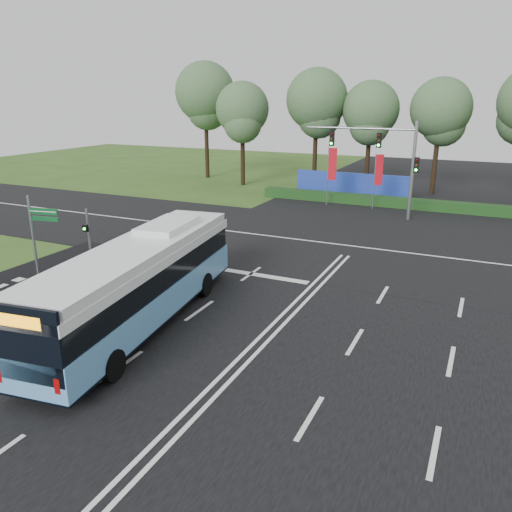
# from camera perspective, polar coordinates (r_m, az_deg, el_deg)

# --- Properties ---
(ground) EXTENTS (120.00, 120.00, 0.00)m
(ground) POSITION_cam_1_polar(r_m,az_deg,el_deg) (19.73, 1.83, -8.00)
(ground) COLOR #30531B
(ground) RESTS_ON ground
(road_main) EXTENTS (20.00, 120.00, 0.04)m
(road_main) POSITION_cam_1_polar(r_m,az_deg,el_deg) (19.73, 1.83, -7.95)
(road_main) COLOR black
(road_main) RESTS_ON ground
(road_cross) EXTENTS (120.00, 14.00, 0.05)m
(road_cross) POSITION_cam_1_polar(r_m,az_deg,el_deg) (30.43, 10.80, 1.10)
(road_cross) COLOR black
(road_cross) RESTS_ON ground
(kerb_strip) EXTENTS (0.25, 18.00, 0.12)m
(kerb_strip) POSITION_cam_1_polar(r_m,az_deg,el_deg) (23.27, -25.01, -5.47)
(kerb_strip) COLOR gray
(kerb_strip) RESTS_ON ground
(city_bus) EXTENTS (4.20, 12.57, 3.54)m
(city_bus) POSITION_cam_1_polar(r_m,az_deg,el_deg) (19.67, -13.18, -2.93)
(city_bus) COLOR #5C9BD5
(city_bus) RESTS_ON ground
(pedestrian_signal) EXTENTS (0.26, 0.41, 3.13)m
(pedestrian_signal) POSITION_cam_1_polar(r_m,az_deg,el_deg) (27.23, -18.62, 2.19)
(pedestrian_signal) COLOR gray
(pedestrian_signal) RESTS_ON ground
(street_sign) EXTENTS (1.57, 0.37, 4.09)m
(street_sign) POSITION_cam_1_polar(r_m,az_deg,el_deg) (26.29, -23.66, 3.03)
(street_sign) COLOR gray
(street_sign) RESTS_ON ground
(banner_flag_left) EXTENTS (0.70, 0.18, 4.78)m
(banner_flag_left) POSITION_cam_1_polar(r_m,az_deg,el_deg) (41.36, 8.58, 9.95)
(banner_flag_left) COLOR gray
(banner_flag_left) RESTS_ON ground
(banner_flag_mid) EXTENTS (0.61, 0.31, 4.44)m
(banner_flag_mid) POSITION_cam_1_polar(r_m,az_deg,el_deg) (40.52, 13.75, 9.18)
(banner_flag_mid) COLOR gray
(banner_flag_mid) RESTS_ON ground
(traffic_light_gantry) EXTENTS (8.41, 0.28, 7.00)m
(traffic_light_gantry) POSITION_cam_1_polar(r_m,az_deg,el_deg) (37.68, 14.87, 11.20)
(traffic_light_gantry) COLOR gray
(traffic_light_gantry) RESTS_ON ground
(hedge) EXTENTS (22.00, 1.20, 0.80)m
(hedge) POSITION_cam_1_polar(r_m,az_deg,el_deg) (42.25, 15.16, 5.96)
(hedge) COLOR #173D16
(hedge) RESTS_ON ground
(blue_hoarding) EXTENTS (10.00, 0.30, 2.20)m
(blue_hoarding) POSITION_cam_1_polar(r_m,az_deg,el_deg) (45.35, 10.80, 7.93)
(blue_hoarding) COLOR #1F3AA8
(blue_hoarding) RESTS_ON ground
(eucalyptus_row) EXTENTS (48.85, 8.49, 12.23)m
(eucalyptus_row) POSITION_cam_1_polar(r_m,az_deg,el_deg) (48.32, 15.27, 16.45)
(eucalyptus_row) COLOR black
(eucalyptus_row) RESTS_ON ground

